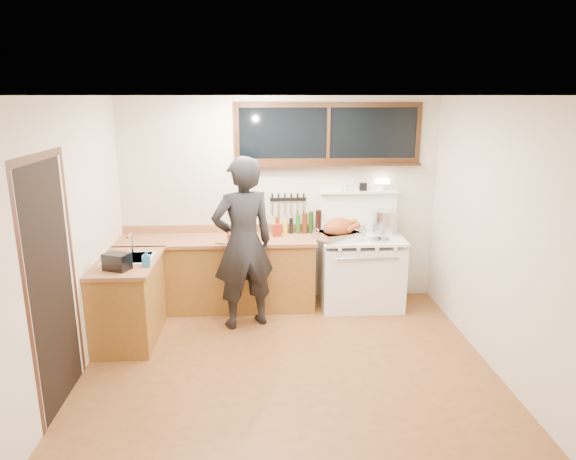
{
  "coord_description": "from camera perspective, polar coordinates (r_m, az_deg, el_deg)",
  "views": [
    {
      "loc": [
        -0.27,
        -4.66,
        2.6
      ],
      "look_at": [
        0.05,
        0.85,
        1.15
      ],
      "focal_mm": 32.0,
      "sensor_mm": 36.0,
      "label": 1
    }
  ],
  "objects": [
    {
      "name": "bottle_cluster",
      "position": [
        6.5,
        1.59,
        0.73
      ],
      "size": [
        0.58,
        0.07,
        0.3
      ],
      "color": "black",
      "rests_on": "counter_back"
    },
    {
      "name": "knife_strip",
      "position": [
        6.53,
        -0.0,
        3.33
      ],
      "size": [
        0.46,
        0.03,
        0.28
      ],
      "color": "black",
      "rests_on": "room_shell"
    },
    {
      "name": "stockpot",
      "position": [
        6.6,
        10.77,
        0.89
      ],
      "size": [
        0.41,
        0.41,
        0.3
      ],
      "color": "silver",
      "rests_on": "vintage_stove"
    },
    {
      "name": "pitcher",
      "position": [
        6.52,
        -2.81,
        0.35
      ],
      "size": [
        0.11,
        0.11,
        0.17
      ],
      "color": "white",
      "rests_on": "counter_back"
    },
    {
      "name": "coffee_tin",
      "position": [
        6.38,
        -1.28,
        -0.01
      ],
      "size": [
        0.12,
        0.11,
        0.16
      ],
      "color": "maroon",
      "rests_on": "counter_back"
    },
    {
      "name": "back_window",
      "position": [
        6.46,
        4.5,
        9.92
      ],
      "size": [
        2.32,
        0.13,
        0.77
      ],
      "color": "black",
      "rests_on": "room_shell"
    },
    {
      "name": "man",
      "position": [
        5.79,
        -5.0,
        -1.52
      ],
      "size": [
        0.84,
        0.7,
        1.97
      ],
      "color": "black",
      "rests_on": "ground"
    },
    {
      "name": "sink_unit",
      "position": [
        5.81,
        -17.23,
        -3.51
      ],
      "size": [
        0.5,
        0.45,
        0.37
      ],
      "color": "white",
      "rests_on": "counter_left"
    },
    {
      "name": "ground_plane",
      "position": [
        5.35,
        -0.01,
        -14.5
      ],
      "size": [
        4.0,
        3.5,
        0.02
      ],
      "primitive_type": "cube",
      "color": "brown"
    },
    {
      "name": "counter_left",
      "position": [
        5.88,
        -17.3,
        -7.4
      ],
      "size": [
        0.64,
        1.09,
        0.9
      ],
      "color": "brown",
      "rests_on": "ground"
    },
    {
      "name": "toaster",
      "position": [
        5.43,
        -18.46,
        -3.35
      ],
      "size": [
        0.3,
        0.25,
        0.17
      ],
      "color": "black",
      "rests_on": "counter_left"
    },
    {
      "name": "saucepan",
      "position": [
        6.61,
        7.94,
        0.19
      ],
      "size": [
        0.17,
        0.28,
        0.11
      ],
      "color": "silver",
      "rests_on": "vintage_stove"
    },
    {
      "name": "cutting_board",
      "position": [
        6.17,
        -5.77,
        -0.83
      ],
      "size": [
        0.48,
        0.42,
        0.14
      ],
      "color": "#945D3A",
      "rests_on": "counter_back"
    },
    {
      "name": "left_doorway",
      "position": [
        4.71,
        -24.71,
        -5.44
      ],
      "size": [
        0.02,
        1.04,
        2.17
      ],
      "color": "black",
      "rests_on": "ground"
    },
    {
      "name": "pot_lid",
      "position": [
        6.3,
        10.16,
        -1.06
      ],
      "size": [
        0.29,
        0.29,
        0.04
      ],
      "color": "silver",
      "rests_on": "vintage_stove"
    },
    {
      "name": "soap_bottle",
      "position": [
        5.45,
        -15.48,
        -3.03
      ],
      "size": [
        0.08,
        0.09,
        0.18
      ],
      "color": "blue",
      "rests_on": "counter_left"
    },
    {
      "name": "room_shell",
      "position": [
        4.76,
        -0.02,
        3.22
      ],
      "size": [
        4.1,
        3.6,
        2.65
      ],
      "color": "beige",
      "rests_on": "ground"
    },
    {
      "name": "vintage_stove",
      "position": [
        6.56,
        8.07,
        -4.41
      ],
      "size": [
        1.02,
        0.74,
        1.58
      ],
      "color": "white",
      "rests_on": "ground"
    },
    {
      "name": "counter_back",
      "position": [
        6.5,
        -7.84,
        -4.7
      ],
      "size": [
        2.44,
        0.64,
        1.0
      ],
      "color": "brown",
      "rests_on": "ground"
    },
    {
      "name": "roast_turkey",
      "position": [
        6.26,
        5.69,
        -0.11
      ],
      "size": [
        0.61,
        0.54,
        0.27
      ],
      "color": "silver",
      "rests_on": "vintage_stove"
    }
  ]
}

